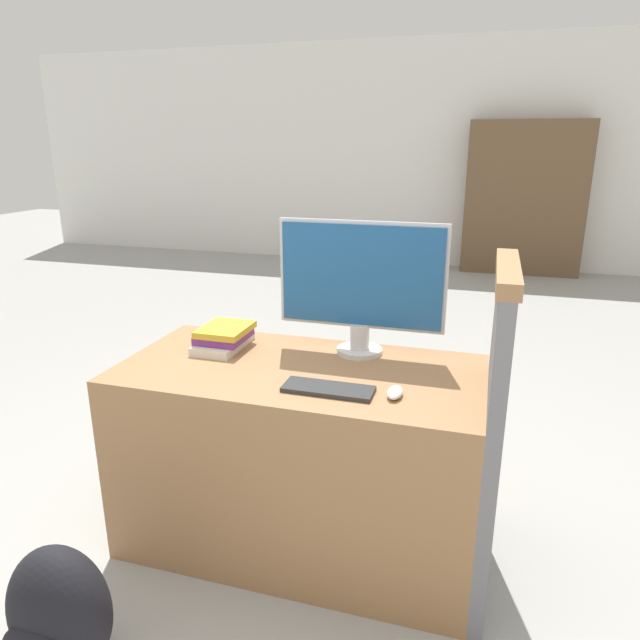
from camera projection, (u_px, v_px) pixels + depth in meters
ground_plane at (272, 596)px, 2.06m from camera, size 20.00×20.00×0.00m
wall_back at (444, 156)px, 7.23m from camera, size 12.00×0.06×2.80m
desk at (301, 456)px, 2.26m from camera, size 1.37×0.69×0.75m
carrel_divider at (491, 436)px, 1.93m from camera, size 0.07×0.55×1.21m
monitor at (361, 283)px, 2.21m from camera, size 0.66×0.18×0.53m
keyboard at (328, 389)px, 1.94m from camera, size 0.31×0.11×0.02m
mouse at (395, 392)px, 1.90m from camera, size 0.05×0.10×0.03m
book_stack at (224, 337)px, 2.34m from camera, size 0.19×0.28×0.09m
backpack at (58, 615)px, 1.71m from camera, size 0.33×0.27×0.44m
bookshelf_far at (525, 199)px, 6.88m from camera, size 1.39×0.32×1.82m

